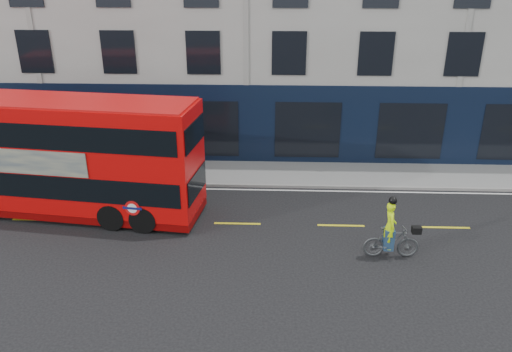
{
  "coord_description": "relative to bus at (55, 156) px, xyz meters",
  "views": [
    {
      "loc": [
        1.4,
        -15.57,
        9.2
      ],
      "look_at": [
        0.72,
        1.59,
        1.98
      ],
      "focal_mm": 35.0,
      "sensor_mm": 36.0,
      "label": 1
    }
  ],
  "objects": [
    {
      "name": "bus",
      "position": [
        0.0,
        0.0,
        0.0
      ],
      "size": [
        11.75,
        4.03,
        4.65
      ],
      "rotation": [
        0.0,
        0.0,
        -0.13
      ],
      "color": "red",
      "rests_on": "ground"
    },
    {
      "name": "ground",
      "position": [
        7.19,
        -2.37,
        -2.38
      ],
      "size": [
        120.0,
        120.0,
        0.0
      ],
      "primitive_type": "plane",
      "color": "black",
      "rests_on": "ground"
    },
    {
      "name": "road_edge_line",
      "position": [
        7.19,
        2.33,
        -2.38
      ],
      "size": [
        58.0,
        0.1,
        0.01
      ],
      "primitive_type": "cube",
      "color": "silver",
      "rests_on": "ground"
    },
    {
      "name": "lane_dashes",
      "position": [
        7.19,
        -0.87,
        -2.38
      ],
      "size": [
        58.0,
        0.12,
        0.01
      ],
      "primitive_type": null,
      "color": "gold",
      "rests_on": "ground"
    },
    {
      "name": "building_terrace",
      "position": [
        7.19,
        10.58,
        5.11
      ],
      "size": [
        50.0,
        10.07,
        15.0
      ],
      "color": "#A6A39C",
      "rests_on": "ground"
    },
    {
      "name": "pavement",
      "position": [
        7.19,
        4.13,
        -2.32
      ],
      "size": [
        60.0,
        3.0,
        0.12
      ],
      "primitive_type": "cube",
      "color": "gray",
      "rests_on": "ground"
    },
    {
      "name": "kerb",
      "position": [
        7.19,
        2.63,
        -2.32
      ],
      "size": [
        60.0,
        0.12,
        0.13
      ],
      "primitive_type": "cube",
      "color": "gray",
      "rests_on": "ground"
    },
    {
      "name": "cyclist",
      "position": [
        12.57,
        -3.03,
        -1.63
      ],
      "size": [
        1.9,
        0.62,
        2.27
      ],
      "rotation": [
        0.0,
        0.0,
        0.02
      ],
      "color": "#474A4C",
      "rests_on": "ground"
    }
  ]
}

